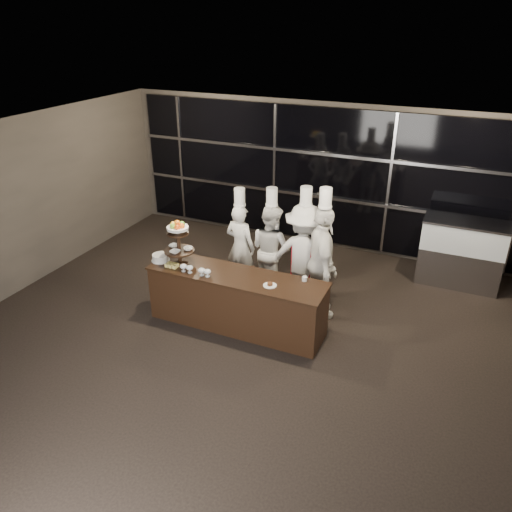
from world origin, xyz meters
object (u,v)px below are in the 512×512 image
at_px(chef_c, 303,255).
at_px(display_stand, 178,239).
at_px(display_case, 462,250).
at_px(layer_cake, 161,258).
at_px(chef_a, 240,245).
at_px(buffet_counter, 237,300).
at_px(chef_d, 321,262).
at_px(chef_b, 271,248).

bearing_deg(chef_c, display_stand, -146.64).
bearing_deg(display_case, layer_cake, -146.47).
relative_size(display_case, chef_a, 0.77).
height_order(display_stand, chef_a, chef_a).
xyz_separation_m(buffet_counter, chef_a, (-0.51, 1.20, 0.35)).
bearing_deg(chef_c, chef_d, -34.26).
xyz_separation_m(display_case, chef_d, (-2.02, -2.04, 0.28)).
xyz_separation_m(display_stand, chef_b, (1.05, 1.28, -0.51)).
height_order(layer_cake, chef_d, chef_d).
bearing_deg(display_case, chef_b, -152.14).
distance_m(display_stand, chef_d, 2.29).
bearing_deg(chef_d, chef_a, 167.72).
height_order(chef_b, chef_d, chef_d).
distance_m(layer_cake, chef_c, 2.35).
xyz_separation_m(display_case, chef_a, (-3.61, -1.69, 0.13)).
xyz_separation_m(display_stand, chef_a, (0.50, 1.20, -0.52)).
distance_m(display_case, chef_d, 2.88).
distance_m(layer_cake, chef_b, 1.93).
height_order(display_case, chef_b, chef_b).
distance_m(buffet_counter, chef_c, 1.39).
distance_m(display_stand, chef_a, 1.40).
bearing_deg(chef_a, display_case, 25.11).
height_order(buffet_counter, layer_cake, layer_cake).
bearing_deg(buffet_counter, layer_cake, -177.86).
relative_size(display_stand, chef_a, 0.40).
bearing_deg(layer_cake, chef_b, 43.76).
xyz_separation_m(layer_cake, chef_a, (0.83, 1.25, -0.15)).
bearing_deg(chef_b, display_case, 27.86).
bearing_deg(layer_cake, chef_c, 29.87).
relative_size(buffet_counter, display_case, 1.97).
height_order(buffet_counter, display_stand, display_stand).
bearing_deg(buffet_counter, chef_a, 112.80).
bearing_deg(layer_cake, chef_d, 20.40).
height_order(display_stand, layer_cake, display_stand).
xyz_separation_m(chef_a, chef_b, (0.56, 0.08, 0.01)).
relative_size(display_stand, layer_cake, 2.48).
bearing_deg(chef_c, display_case, 36.41).
distance_m(display_stand, display_case, 5.07).
bearing_deg(layer_cake, chef_a, 56.41).
relative_size(display_case, chef_b, 0.74).
height_order(buffet_counter, chef_b, chef_b).
relative_size(display_stand, chef_b, 0.38).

